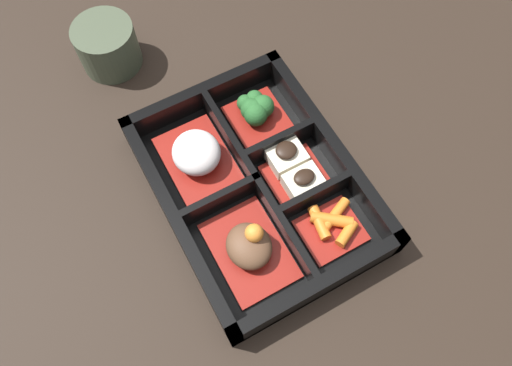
% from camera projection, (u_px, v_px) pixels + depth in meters
% --- Properties ---
extents(ground_plane, '(3.00, 3.00, 0.00)m').
position_uv_depth(ground_plane, '(256.00, 192.00, 0.60)').
color(ground_plane, black).
extents(bento_base, '(0.29, 0.22, 0.01)m').
position_uv_depth(bento_base, '(256.00, 190.00, 0.59)').
color(bento_base, black).
rests_on(bento_base, ground_plane).
extents(bento_rim, '(0.29, 0.22, 0.04)m').
position_uv_depth(bento_rim, '(258.00, 184.00, 0.58)').
color(bento_rim, black).
rests_on(bento_rim, ground_plane).
extents(bowl_stew, '(0.11, 0.08, 0.05)m').
position_uv_depth(bowl_stew, '(249.00, 247.00, 0.54)').
color(bowl_stew, maroon).
rests_on(bowl_stew, bento_base).
extents(bowl_rice, '(0.11, 0.08, 0.04)m').
position_uv_depth(bowl_rice, '(197.00, 155.00, 0.59)').
color(bowl_rice, maroon).
rests_on(bowl_rice, bento_base).
extents(bowl_carrots, '(0.06, 0.07, 0.02)m').
position_uv_depth(bowl_carrots, '(331.00, 226.00, 0.56)').
color(bowl_carrots, maroon).
rests_on(bowl_carrots, bento_base).
extents(bowl_tofu, '(0.08, 0.07, 0.03)m').
position_uv_depth(bowl_tofu, '(294.00, 169.00, 0.58)').
color(bowl_tofu, maroon).
rests_on(bowl_tofu, bento_base).
extents(bowl_greens, '(0.08, 0.07, 0.03)m').
position_uv_depth(bowl_greens, '(256.00, 111.00, 0.62)').
color(bowl_greens, maroon).
rests_on(bowl_greens, bento_base).
extents(tea_cup, '(0.08, 0.08, 0.06)m').
position_uv_depth(tea_cup, '(107.00, 45.00, 0.65)').
color(tea_cup, '#424C38').
rests_on(tea_cup, ground_plane).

